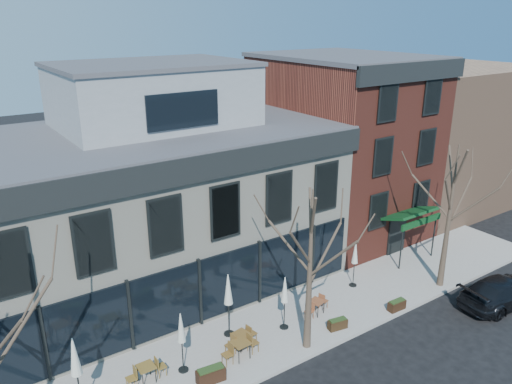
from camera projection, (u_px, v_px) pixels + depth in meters
ground at (200, 328)px, 22.62m from camera, size 120.00×120.00×0.00m
sidewalk_front at (286, 325)px, 22.66m from camera, size 33.50×4.70×0.15m
corner_building at (150, 198)px, 25.01m from camera, size 18.39×10.39×11.10m
red_brick_building at (341, 145)px, 31.54m from camera, size 8.20×11.78×11.18m
bg_building at (427, 132)px, 37.87m from camera, size 12.00×12.00×10.00m
tree_mid at (310, 269)px, 19.93m from camera, size 3.50×3.55×7.04m
tree_right at (450, 216)px, 24.65m from camera, size 3.72×3.77×7.48m
parked_sedan at (503, 291)px, 24.24m from camera, size 5.09×2.45×1.43m
cafe_set_1 at (146, 372)px, 18.95m from camera, size 1.61×0.65×0.85m
cafe_set_2 at (240, 348)px, 20.26m from camera, size 1.75×0.73×0.91m
cafe_set_3 at (241, 339)px, 20.88m from camera, size 1.65×0.74×0.85m
cafe_set_4 at (317, 305)px, 23.30m from camera, size 1.61×0.77×0.82m
umbrella_0 at (75, 361)px, 16.93m from camera, size 0.49×0.49×3.06m
umbrella_1 at (181, 331)px, 19.06m from camera, size 0.42×0.42×2.61m
umbrella_2 at (228, 293)px, 21.21m from camera, size 0.47×0.47×2.96m
umbrella_3 at (285, 292)px, 21.77m from camera, size 0.41×0.41×2.55m
umbrella_4 at (355, 255)px, 25.25m from camera, size 0.40×0.40×2.50m
planter_1 at (211, 375)px, 18.99m from camera, size 1.15×0.57×0.62m
planter_2 at (338, 324)px, 22.22m from camera, size 0.93×0.51×0.49m
planter_3 at (397, 305)px, 23.65m from camera, size 0.92×0.40×0.51m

